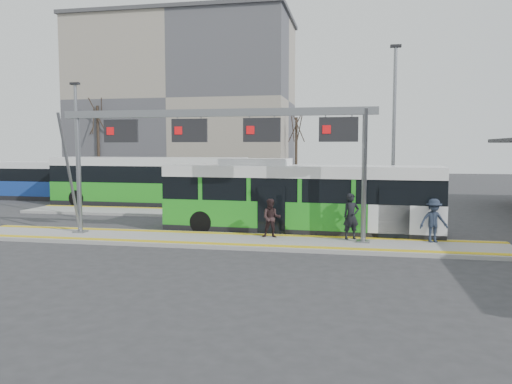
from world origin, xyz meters
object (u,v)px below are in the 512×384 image
at_px(passenger_c, 434,221).
at_px(hero_bus, 299,199).
at_px(passenger_b, 271,218).
at_px(gantry, 216,135).
at_px(passenger_a, 351,216).

bearing_deg(passenger_c, hero_bus, 146.58).
bearing_deg(passenger_b, gantry, -176.52).
distance_m(passenger_a, passenger_c, 3.14).
relative_size(passenger_a, passenger_b, 1.16).
bearing_deg(passenger_a, passenger_b, 160.56).
distance_m(gantry, passenger_a, 6.30).
bearing_deg(hero_bus, passenger_c, -16.23).
height_order(gantry, passenger_c, gantry).
bearing_deg(hero_bus, gantry, -137.52).
height_order(passenger_a, passenger_b, passenger_a).
height_order(passenger_a, passenger_c, passenger_a).
xyz_separation_m(hero_bus, passenger_b, (-0.89, -2.13, -0.58)).
height_order(hero_bus, passenger_a, hero_bus).
xyz_separation_m(gantry, passenger_b, (2.19, 0.37, -3.36)).
relative_size(passenger_a, passenger_c, 1.09).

